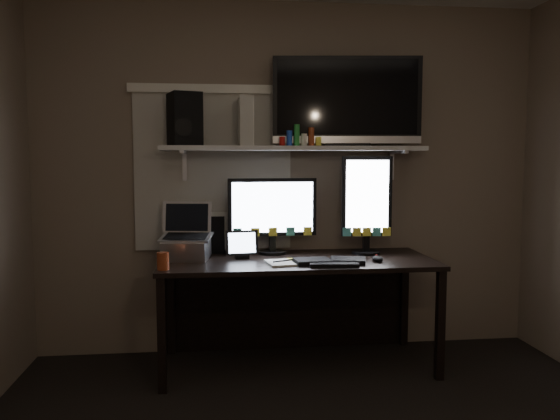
{
  "coord_description": "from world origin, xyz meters",
  "views": [
    {
      "loc": [
        -0.53,
        -2.12,
        1.39
      ],
      "look_at": [
        -0.14,
        1.25,
        1.07
      ],
      "focal_mm": 35.0,
      "sensor_mm": 36.0,
      "label": 1
    }
  ],
  "objects": [
    {
      "name": "back_wall",
      "position": [
        0.0,
        1.8,
        1.25
      ],
      "size": [
        3.6,
        0.0,
        3.6
      ],
      "primitive_type": "plane",
      "rotation": [
        1.57,
        0.0,
        0.0
      ],
      "color": "#7A6A58",
      "rests_on": "floor"
    },
    {
      "name": "window_blinds",
      "position": [
        -0.55,
        1.79,
        1.3
      ],
      "size": [
        1.1,
        0.02,
        1.1
      ],
      "primitive_type": "cube",
      "color": "silver",
      "rests_on": "back_wall"
    },
    {
      "name": "desk",
      "position": [
        0.0,
        1.55,
        0.55
      ],
      "size": [
        1.8,
        0.75,
        0.73
      ],
      "color": "black",
      "rests_on": "floor"
    },
    {
      "name": "wall_shelf",
      "position": [
        0.0,
        1.62,
        1.46
      ],
      "size": [
        1.8,
        0.35,
        0.03
      ],
      "primitive_type": "cube",
      "color": "beige",
      "rests_on": "back_wall"
    },
    {
      "name": "monitor_landscape",
      "position": [
        -0.14,
        1.65,
        1.0
      ],
      "size": [
        0.62,
        0.1,
        0.54
      ],
      "primitive_type": "cube",
      "rotation": [
        0.0,
        0.0,
        0.05
      ],
      "color": "black",
      "rests_on": "desk"
    },
    {
      "name": "monitor_portrait",
      "position": [
        0.51,
        1.57,
        1.08
      ],
      "size": [
        0.35,
        0.09,
        0.7
      ],
      "primitive_type": "cube",
      "rotation": [
        0.0,
        0.0,
        -0.08
      ],
      "color": "black",
      "rests_on": "desk"
    },
    {
      "name": "keyboard",
      "position": [
        0.19,
        1.26,
        0.74
      ],
      "size": [
        0.48,
        0.22,
        0.03
      ],
      "primitive_type": "cube",
      "rotation": [
        0.0,
        0.0,
        -0.09
      ],
      "color": "black",
      "rests_on": "desk"
    },
    {
      "name": "mouse",
      "position": [
        0.5,
        1.28,
        0.75
      ],
      "size": [
        0.07,
        0.11,
        0.04
      ],
      "primitive_type": "ellipsoid",
      "rotation": [
        0.0,
        0.0,
        0.06
      ],
      "color": "black",
      "rests_on": "desk"
    },
    {
      "name": "notepad",
      "position": [
        -0.13,
        1.26,
        0.74
      ],
      "size": [
        0.19,
        0.24,
        0.01
      ],
      "primitive_type": "cube",
      "rotation": [
        0.0,
        0.0,
        0.16
      ],
      "color": "silver",
      "rests_on": "desk"
    },
    {
      "name": "tablet",
      "position": [
        -0.36,
        1.49,
        0.82
      ],
      "size": [
        0.22,
        0.11,
        0.19
      ],
      "primitive_type": "cube",
      "rotation": [
        0.0,
        0.0,
        0.11
      ],
      "color": "black",
      "rests_on": "desk"
    },
    {
      "name": "file_sorter",
      "position": [
        -0.58,
        1.74,
        0.87
      ],
      "size": [
        0.22,
        0.11,
        0.28
      ],
      "primitive_type": "cube",
      "rotation": [
        0.0,
        0.0,
        -0.05
      ],
      "color": "black",
      "rests_on": "desk"
    },
    {
      "name": "laptop",
      "position": [
        -0.73,
        1.48,
        0.92
      ],
      "size": [
        0.37,
        0.32,
        0.37
      ],
      "primitive_type": "cube",
      "rotation": [
        0.0,
        0.0,
        -0.16
      ],
      "color": "silver",
      "rests_on": "desk"
    },
    {
      "name": "cup",
      "position": [
        -0.85,
        1.16,
        0.78
      ],
      "size": [
        0.08,
        0.08,
        0.11
      ],
      "primitive_type": "cylinder",
      "rotation": [
        0.0,
        0.0,
        0.12
      ],
      "color": "maroon",
      "rests_on": "desk"
    },
    {
      "name": "sticky_notes",
      "position": [
        -0.12,
        1.34,
        0.73
      ],
      "size": [
        0.29,
        0.22,
        0.0
      ],
      "primitive_type": null,
      "rotation": [
        0.0,
        0.0,
        0.08
      ],
      "color": "#FBEE44",
      "rests_on": "desk"
    },
    {
      "name": "tv",
      "position": [
        0.37,
        1.62,
        1.79
      ],
      "size": [
        1.04,
        0.3,
        0.61
      ],
      "primitive_type": "cube",
      "rotation": [
        0.0,
        0.0,
        -0.12
      ],
      "color": "black",
      "rests_on": "wall_shelf"
    },
    {
      "name": "game_console",
      "position": [
        -0.33,
        1.62,
        1.64
      ],
      "size": [
        0.1,
        0.28,
        0.33
      ],
      "primitive_type": "cube",
      "rotation": [
        0.0,
        0.0,
        0.04
      ],
      "color": "silver",
      "rests_on": "wall_shelf"
    },
    {
      "name": "speaker",
      "position": [
        -0.74,
        1.61,
        1.66
      ],
      "size": [
        0.25,
        0.28,
        0.35
      ],
      "primitive_type": "cube",
      "rotation": [
        0.0,
        0.0,
        0.31
      ],
      "color": "black",
      "rests_on": "wall_shelf"
    },
    {
      "name": "bottles",
      "position": [
        0.04,
        1.58,
        1.56
      ],
      "size": [
        0.25,
        0.1,
        0.15
      ],
      "primitive_type": null,
      "rotation": [
        0.0,
        0.0,
        -0.2
      ],
      "color": "#A50F0C",
      "rests_on": "wall_shelf"
    }
  ]
}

